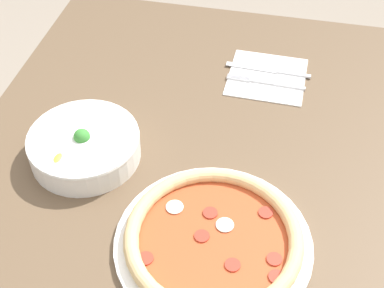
{
  "coord_description": "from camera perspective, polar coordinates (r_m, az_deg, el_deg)",
  "views": [
    {
      "loc": [
        -0.6,
        -0.13,
        1.53
      ],
      "look_at": [
        0.13,
        0.03,
        0.78
      ],
      "focal_mm": 50.0,
      "sensor_mm": 36.0,
      "label": 1
    }
  ],
  "objects": [
    {
      "name": "bowl",
      "position": [
        1.06,
        -11.45,
        -0.05
      ],
      "size": [
        0.22,
        0.22,
        0.07
      ],
      "color": "white",
      "rests_on": "dining_table"
    },
    {
      "name": "pizza",
      "position": [
        0.91,
        2.29,
        -10.13
      ],
      "size": [
        0.34,
        0.34,
        0.04
      ],
      "color": "white",
      "rests_on": "dining_table"
    },
    {
      "name": "napkin",
      "position": [
        1.26,
        7.99,
        7.11
      ],
      "size": [
        0.18,
        0.18,
        0.0
      ],
      "color": "white",
      "rests_on": "dining_table"
    },
    {
      "name": "dining_table",
      "position": [
        1.06,
        0.01,
        -9.49
      ],
      "size": [
        1.33,
        0.96,
        0.76
      ],
      "color": "brown",
      "rests_on": "ground_plane"
    },
    {
      "name": "fork",
      "position": [
        1.23,
        7.96,
        6.51
      ],
      "size": [
        0.02,
        0.18,
        0.0
      ],
      "rotation": [
        0.0,
        0.0,
        1.53
      ],
      "color": "silver",
      "rests_on": "napkin"
    },
    {
      "name": "knife",
      "position": [
        1.27,
        8.51,
        7.75
      ],
      "size": [
        0.02,
        0.2,
        0.01
      ],
      "rotation": [
        0.0,
        0.0,
        1.53
      ],
      "color": "silver",
      "rests_on": "napkin"
    }
  ]
}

